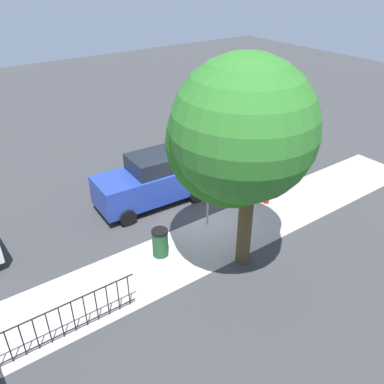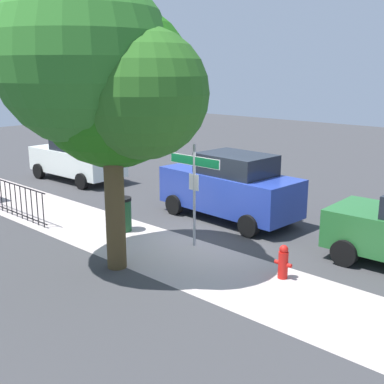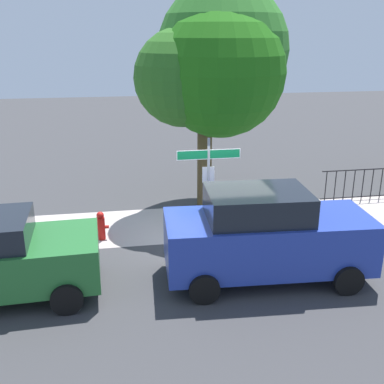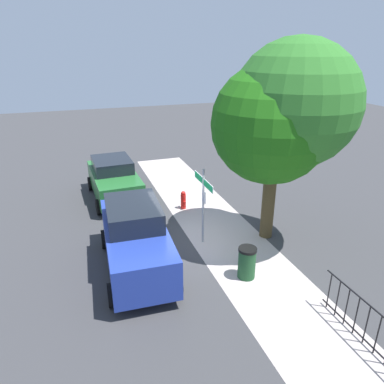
# 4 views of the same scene
# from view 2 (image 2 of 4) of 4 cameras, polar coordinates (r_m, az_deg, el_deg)

# --- Properties ---
(ground_plane) EXTENTS (60.00, 60.00, 0.00)m
(ground_plane) POSITION_cam_2_polar(r_m,az_deg,el_deg) (13.36, 1.30, -5.73)
(ground_plane) COLOR #38383A
(sidewalk_strip) EXTENTS (24.00, 2.60, 0.00)m
(sidewalk_strip) POSITION_cam_2_polar(r_m,az_deg,el_deg) (13.90, -8.51, -5.09)
(sidewalk_strip) COLOR #B1A29E
(sidewalk_strip) RESTS_ON ground_plane
(street_sign) EXTENTS (1.67, 0.07, 2.70)m
(street_sign) POSITION_cam_2_polar(r_m,az_deg,el_deg) (12.54, 0.27, 1.77)
(street_sign) COLOR #9EA0A5
(street_sign) RESTS_ON ground_plane
(shade_tree) EXTENTS (4.64, 4.47, 6.72)m
(shade_tree) POSITION_cam_2_polar(r_m,az_deg,el_deg) (11.21, -10.09, 13.23)
(shade_tree) COLOR #4B3D22
(shade_tree) RESTS_ON ground_plane
(car_blue) EXTENTS (4.58, 2.16, 2.08)m
(car_blue) POSITION_cam_2_polar(r_m,az_deg,el_deg) (15.06, 4.44, 0.61)
(car_blue) COLOR #23399B
(car_blue) RESTS_ON ground_plane
(car_white) EXTENTS (4.46, 2.11, 1.85)m
(car_white) POSITION_cam_2_polar(r_m,az_deg,el_deg) (20.99, -13.18, 3.84)
(car_white) COLOR white
(car_white) RESTS_ON ground_plane
(iron_fence) EXTENTS (3.87, 0.04, 1.07)m
(iron_fence) POSITION_cam_2_polar(r_m,az_deg,el_deg) (16.48, -20.05, -0.75)
(iron_fence) COLOR black
(iron_fence) RESTS_ON ground_plane
(fire_hydrant) EXTENTS (0.42, 0.22, 0.78)m
(fire_hydrant) POSITION_cam_2_polar(r_m,az_deg,el_deg) (11.15, 10.55, -7.99)
(fire_hydrant) COLOR red
(fire_hydrant) RESTS_ON ground_plane
(trash_bin) EXTENTS (0.55, 0.55, 0.98)m
(trash_bin) POSITION_cam_2_polar(r_m,az_deg,el_deg) (14.21, -8.10, -2.56)
(trash_bin) COLOR #1E4C28
(trash_bin) RESTS_ON ground_plane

